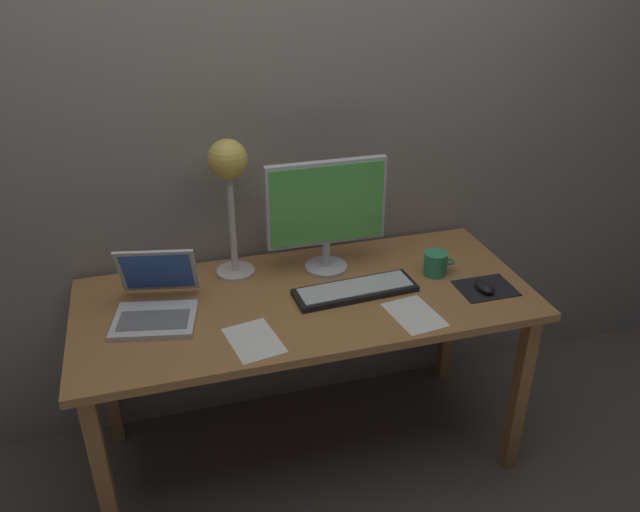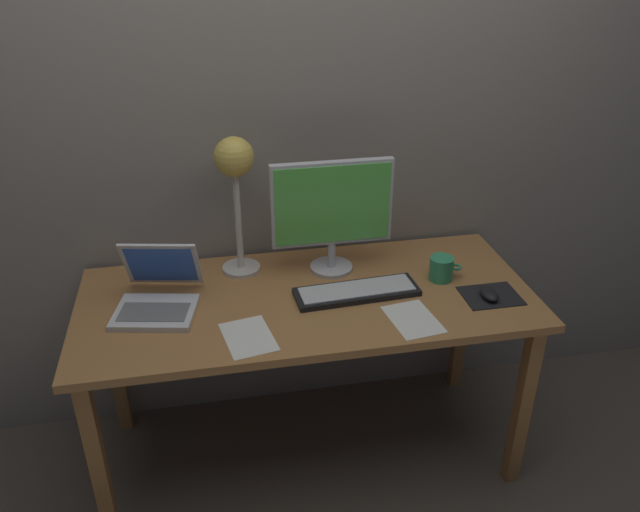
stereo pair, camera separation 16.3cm
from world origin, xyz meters
The scene contains 12 objects.
ground_plane centered at (0.00, 0.00, 0.00)m, with size 4.80×4.80×0.00m, color brown.
back_wall centered at (0.00, 0.40, 1.30)m, with size 4.80×0.06×2.60m, color gray.
desk centered at (0.00, 0.00, 0.66)m, with size 1.60×0.70×0.74m.
monitor centered at (0.12, 0.17, 0.99)m, with size 0.44×0.16×0.43m.
keyboard_main centered at (0.17, -0.03, 0.75)m, with size 0.45×0.17×0.03m.
laptop centered at (-0.51, 0.04, 0.80)m, with size 0.32×0.34×0.21m.
desk_lamp centered at (-0.21, 0.23, 1.13)m, with size 0.14×0.14×0.52m.
mousepad centered at (0.64, -0.13, 0.74)m, with size 0.20×0.16×0.00m, color black.
mouse centered at (0.62, -0.14, 0.76)m, with size 0.06×0.10×0.03m, color black.
coffee_mug centered at (0.51, 0.02, 0.78)m, with size 0.12×0.09×0.09m.
paper_sheet_near_mouse centered at (-0.23, -0.21, 0.74)m, with size 0.15×0.21×0.00m, color white.
paper_sheet_by_keyboard centered at (0.32, -0.22, 0.74)m, with size 0.15×0.21×0.00m, color white.
Camera 2 is at (-0.32, -1.88, 1.91)m, focal length 35.52 mm.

